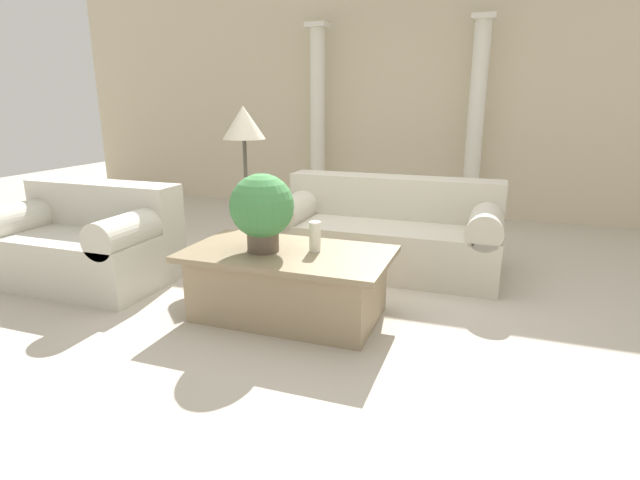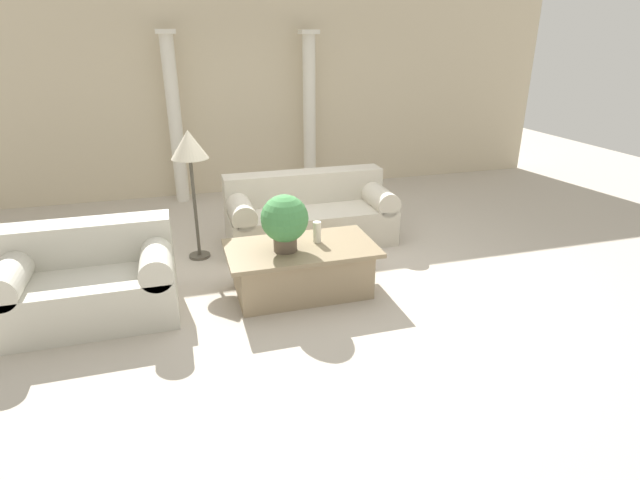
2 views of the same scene
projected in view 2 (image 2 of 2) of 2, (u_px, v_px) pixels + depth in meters
The scene contains 10 objects.
ground_plane at pixel (304, 269), 5.32m from camera, with size 16.00×16.00×0.00m, color #BCB2A3.
wall_back at pixel (249, 87), 7.55m from camera, with size 10.00×0.06×3.20m.
sofa_long at pixel (309, 214), 5.98m from camera, with size 1.94×0.87×0.80m.
loveseat at pixel (91, 279), 4.35m from camera, with size 1.41×0.87×0.80m.
coffee_table at pixel (301, 269), 4.78m from camera, with size 1.41×0.79×0.47m.
potted_plant at pixel (285, 220), 4.49m from camera, with size 0.43×0.43×0.53m.
pillar_candle at pixel (317, 232), 4.75m from camera, with size 0.08×0.08×0.21m.
floor_lamp at pixel (189, 150), 5.17m from camera, with size 0.39×0.39×1.42m.
column_left at pixel (175, 118), 7.11m from camera, with size 0.27×0.27×2.40m.
column_right at pixel (309, 113), 7.63m from camera, with size 0.27×0.27×2.40m.
Camera 2 is at (-1.19, -4.66, 2.30)m, focal length 28.00 mm.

